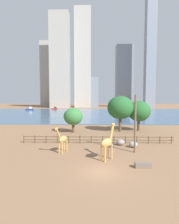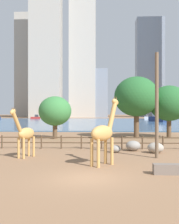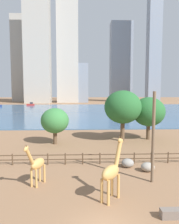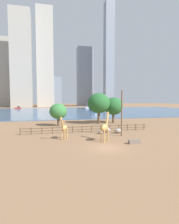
{
  "view_description": "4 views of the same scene",
  "coord_description": "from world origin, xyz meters",
  "px_view_note": "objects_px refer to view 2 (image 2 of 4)",
  "views": [
    {
      "loc": [
        -0.79,
        -17.88,
        7.62
      ],
      "look_at": [
        -1.89,
        30.81,
        4.08
      ],
      "focal_mm": 28.0,
      "sensor_mm": 36.0,
      "label": 1
    },
    {
      "loc": [
        0.91,
        -15.3,
        3.68
      ],
      "look_at": [
        -1.11,
        27.71,
        3.55
      ],
      "focal_mm": 45.0,
      "sensor_mm": 36.0,
      "label": 2
    },
    {
      "loc": [
        -1.32,
        -12.16,
        8.3
      ],
      "look_at": [
        0.07,
        24.03,
        4.82
      ],
      "focal_mm": 35.0,
      "sensor_mm": 36.0,
      "label": 3
    },
    {
      "loc": [
        -7.57,
        -22.42,
        6.57
      ],
      "look_at": [
        3.38,
        25.2,
        3.16
      ],
      "focal_mm": 28.0,
      "sensor_mm": 36.0,
      "label": 4
    }
  ],
  "objects_px": {
    "feeding_trough": "(169,169)",
    "tree_right_tall": "(169,103)",
    "utility_pole": "(157,105)",
    "boat_tug": "(147,117)",
    "tree_left_large": "(55,111)",
    "giraffe_tall": "(25,134)",
    "boulder_near_fence": "(115,149)",
    "boulder_by_pole": "(133,146)",
    "tree_center_broad": "(136,97)",
    "boulder_small": "(156,148)",
    "boat_barge": "(36,117)",
    "giraffe_companion": "(104,133)",
    "boat_ferry": "(159,118)"
  },
  "relations": [
    {
      "from": "feeding_trough",
      "to": "tree_right_tall",
      "type": "relative_size",
      "value": 0.25
    },
    {
      "from": "utility_pole",
      "to": "boat_tug",
      "type": "bearing_deg",
      "value": 81.52
    },
    {
      "from": "tree_left_large",
      "to": "giraffe_tall",
      "type": "bearing_deg",
      "value": -89.27
    },
    {
      "from": "utility_pole",
      "to": "tree_right_tall",
      "type": "xyz_separation_m",
      "value": [
        5.05,
        17.58,
        0.62
      ]
    },
    {
      "from": "boulder_near_fence",
      "to": "boulder_by_pole",
      "type": "relative_size",
      "value": 0.73
    },
    {
      "from": "utility_pole",
      "to": "boulder_by_pole",
      "type": "bearing_deg",
      "value": 109.8
    },
    {
      "from": "tree_center_broad",
      "to": "boat_tug",
      "type": "relative_size",
      "value": 1.35
    },
    {
      "from": "giraffe_tall",
      "to": "tree_left_large",
      "type": "relative_size",
      "value": 0.71
    },
    {
      "from": "utility_pole",
      "to": "boulder_small",
      "type": "distance_m",
      "value": 4.54
    },
    {
      "from": "giraffe_tall",
      "to": "boat_barge",
      "type": "height_order",
      "value": "boat_barge"
    },
    {
      "from": "giraffe_companion",
      "to": "boat_barge",
      "type": "relative_size",
      "value": 1.12
    },
    {
      "from": "boulder_near_fence",
      "to": "tree_right_tall",
      "type": "height_order",
      "value": "tree_right_tall"
    },
    {
      "from": "boulder_small",
      "to": "boat_tug",
      "type": "xyz_separation_m",
      "value": [
        14.29,
        95.9,
        0.63
      ]
    },
    {
      "from": "boat_barge",
      "to": "tree_center_broad",
      "type": "bearing_deg",
      "value": 111.83
    },
    {
      "from": "boulder_near_fence",
      "to": "boat_ferry",
      "type": "bearing_deg",
      "value": 75.8
    },
    {
      "from": "giraffe_companion",
      "to": "boulder_by_pole",
      "type": "relative_size",
      "value": 3.5
    },
    {
      "from": "giraffe_companion",
      "to": "boat_ferry",
      "type": "xyz_separation_m",
      "value": [
        18.73,
        75.69,
        -0.75
      ]
    },
    {
      "from": "giraffe_tall",
      "to": "boulder_by_pole",
      "type": "distance_m",
      "value": 10.02
    },
    {
      "from": "giraffe_tall",
      "to": "tree_center_broad",
      "type": "distance_m",
      "value": 20.24
    },
    {
      "from": "giraffe_companion",
      "to": "boulder_by_pole",
      "type": "bearing_deg",
      "value": 18.21
    },
    {
      "from": "boulder_near_fence",
      "to": "boat_barge",
      "type": "height_order",
      "value": "boat_barge"
    },
    {
      "from": "giraffe_tall",
      "to": "boat_barge",
      "type": "distance_m",
      "value": 108.16
    },
    {
      "from": "boat_ferry",
      "to": "boat_barge",
      "type": "distance_m",
      "value": 59.18
    },
    {
      "from": "boat_tug",
      "to": "boulder_near_fence",
      "type": "bearing_deg",
      "value": -0.76
    },
    {
      "from": "tree_left_large",
      "to": "tree_right_tall",
      "type": "relative_size",
      "value": 0.78
    },
    {
      "from": "boulder_small",
      "to": "tree_right_tall",
      "type": "distance_m",
      "value": 16.23
    },
    {
      "from": "boulder_small",
      "to": "tree_center_broad",
      "type": "distance_m",
      "value": 14.75
    },
    {
      "from": "giraffe_companion",
      "to": "boulder_small",
      "type": "bearing_deg",
      "value": 1.0
    },
    {
      "from": "boulder_by_pole",
      "to": "boulder_small",
      "type": "bearing_deg",
      "value": -35.6
    },
    {
      "from": "boulder_near_fence",
      "to": "boat_ferry",
      "type": "relative_size",
      "value": 0.11
    },
    {
      "from": "feeding_trough",
      "to": "utility_pole",
      "type": "bearing_deg",
      "value": 86.05
    },
    {
      "from": "giraffe_tall",
      "to": "boulder_near_fence",
      "type": "distance_m",
      "value": 8.05
    },
    {
      "from": "boat_ferry",
      "to": "boat_tug",
      "type": "distance_m",
      "value": 25.94
    },
    {
      "from": "giraffe_companion",
      "to": "feeding_trough",
      "type": "height_order",
      "value": "giraffe_companion"
    },
    {
      "from": "boulder_near_fence",
      "to": "tree_right_tall",
      "type": "distance_m",
      "value": 17.48
    },
    {
      "from": "boulder_by_pole",
      "to": "utility_pole",
      "type": "bearing_deg",
      "value": -70.2
    },
    {
      "from": "boulder_near_fence",
      "to": "feeding_trough",
      "type": "xyz_separation_m",
      "value": [
        2.72,
        -8.47,
        -0.02
      ]
    },
    {
      "from": "giraffe_tall",
      "to": "boat_tug",
      "type": "relative_size",
      "value": 0.64
    },
    {
      "from": "utility_pole",
      "to": "tree_left_large",
      "type": "distance_m",
      "value": 18.26
    },
    {
      "from": "feeding_trough",
      "to": "boat_tug",
      "type": "bearing_deg",
      "value": 81.77
    },
    {
      "from": "tree_left_large",
      "to": "tree_center_broad",
      "type": "height_order",
      "value": "tree_center_broad"
    },
    {
      "from": "boat_tug",
      "to": "boat_barge",
      "type": "relative_size",
      "value": 1.46
    },
    {
      "from": "boulder_by_pole",
      "to": "feeding_trough",
      "type": "height_order",
      "value": "boulder_by_pole"
    },
    {
      "from": "giraffe_companion",
      "to": "boulder_near_fence",
      "type": "height_order",
      "value": "giraffe_companion"
    },
    {
      "from": "boulder_small",
      "to": "feeding_trough",
      "type": "xyz_separation_m",
      "value": [
        -0.79,
        -8.33,
        -0.17
      ]
    },
    {
      "from": "tree_left_large",
      "to": "tree_right_tall",
      "type": "bearing_deg",
      "value": 9.84
    },
    {
      "from": "giraffe_companion",
      "to": "boulder_small",
      "type": "distance_m",
      "value": 7.53
    },
    {
      "from": "boat_ferry",
      "to": "boat_tug",
      "type": "relative_size",
      "value": 1.43
    },
    {
      "from": "boulder_near_fence",
      "to": "tree_center_broad",
      "type": "relative_size",
      "value": 0.12
    },
    {
      "from": "giraffe_companion",
      "to": "boat_barge",
      "type": "distance_m",
      "value": 112.43
    }
  ]
}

